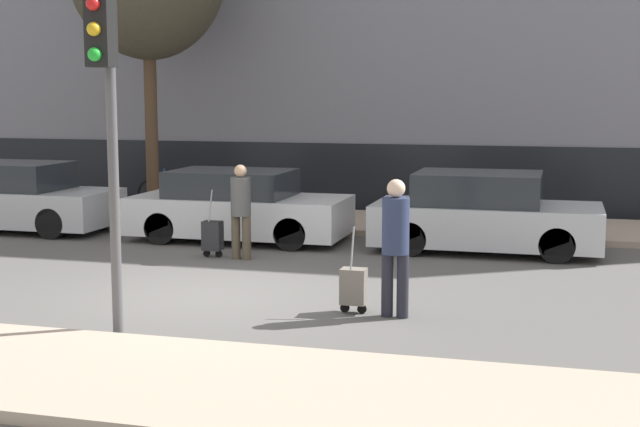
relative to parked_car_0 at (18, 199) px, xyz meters
The scene contains 12 objects.
ground_plane 7.53m from the parked_car_0, 36.45° to the right, with size 80.00×80.00×0.00m, color #565451.
sidewalk_near 10.20m from the parked_car_0, 53.68° to the right, with size 28.00×2.50×0.12m.
sidewalk_far 6.57m from the parked_car_0, 22.87° to the left, with size 28.00×3.00×0.12m.
parked_car_0 is the anchor object (origin of this frame).
parked_car_1 4.78m from the parked_car_0, ahead, with size 4.07×1.84×1.34m.
parked_car_2 9.39m from the parked_car_0, ahead, with size 3.96×1.87×1.40m.
pedestrian_left 5.82m from the parked_car_0, 18.19° to the right, with size 0.35×0.34×1.60m.
trolley_left 5.28m from the parked_car_0, 19.35° to the right, with size 0.34×0.29×1.16m.
pedestrian_right 10.06m from the parked_car_0, 29.62° to the right, with size 0.35×0.34×1.74m.
trolley_right 9.56m from the parked_car_0, 30.94° to the right, with size 0.34×0.29×1.12m.
traffic_light 9.21m from the parked_car_0, 49.47° to the right, with size 0.28×0.47×3.87m.
parked_bicycle 3.52m from the parked_car_0, 52.30° to the left, with size 1.77×0.06×0.96m.
Camera 1 is at (4.70, -11.28, 2.80)m, focal length 50.00 mm.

